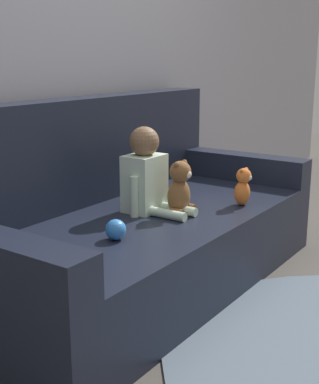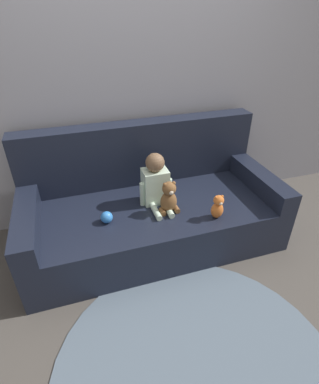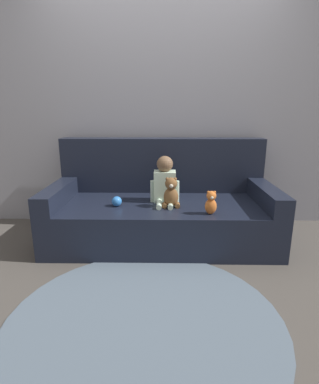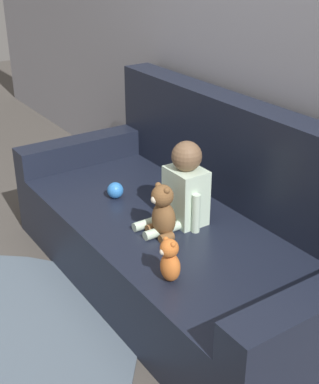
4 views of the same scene
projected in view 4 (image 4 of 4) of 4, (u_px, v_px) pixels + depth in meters
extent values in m
plane|color=#4C4742|center=(177.00, 282.00, 2.90)|extent=(12.00, 12.00, 0.00)
cube|color=#93939E|center=(276.00, 25.00, 2.62)|extent=(8.00, 0.05, 2.60)
cube|color=black|center=(178.00, 252.00, 2.82)|extent=(2.08, 0.97, 0.39)
cube|color=black|center=(240.00, 153.00, 2.81)|extent=(2.08, 0.18, 0.56)
cube|color=black|center=(91.00, 148.00, 3.41)|extent=(0.16, 0.97, 0.16)
cube|color=silver|center=(186.00, 196.00, 2.66)|extent=(0.20, 0.16, 0.29)
sphere|color=brown|center=(187.00, 156.00, 2.57)|extent=(0.15, 0.15, 0.15)
cylinder|color=silver|center=(151.00, 222.00, 2.66)|extent=(0.05, 0.20, 0.05)
cylinder|color=silver|center=(162.00, 231.00, 2.59)|extent=(0.05, 0.20, 0.05)
cylinder|color=silver|center=(169.00, 196.00, 2.75)|extent=(0.04, 0.04, 0.20)
cylinder|color=silver|center=(196.00, 213.00, 2.58)|extent=(0.04, 0.04, 0.20)
ellipsoid|color=brown|center=(164.00, 219.00, 2.56)|extent=(0.13, 0.11, 0.18)
sphere|color=brown|center=(162.00, 196.00, 2.50)|extent=(0.11, 0.11, 0.11)
sphere|color=brown|center=(158.00, 185.00, 2.51)|extent=(0.03, 0.03, 0.03)
sphere|color=brown|center=(167.00, 191.00, 2.45)|extent=(0.03, 0.03, 0.03)
sphere|color=beige|center=(155.00, 200.00, 2.48)|extent=(0.04, 0.04, 0.04)
cylinder|color=brown|center=(153.00, 228.00, 2.62)|extent=(0.04, 0.07, 0.04)
cylinder|color=brown|center=(166.00, 238.00, 2.53)|extent=(0.04, 0.07, 0.04)
ellipsoid|color=orange|center=(170.00, 267.00, 2.23)|extent=(0.10, 0.08, 0.13)
sphere|color=orange|center=(169.00, 248.00, 2.19)|extent=(0.08, 0.08, 0.08)
sphere|color=orange|center=(166.00, 239.00, 2.19)|extent=(0.02, 0.02, 0.02)
sphere|color=orange|center=(173.00, 245.00, 2.15)|extent=(0.02, 0.02, 0.02)
sphere|color=beige|center=(163.00, 252.00, 2.17)|extent=(0.03, 0.03, 0.03)
sphere|color=#337FDB|center=(115.00, 190.00, 2.94)|extent=(0.09, 0.09, 0.09)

